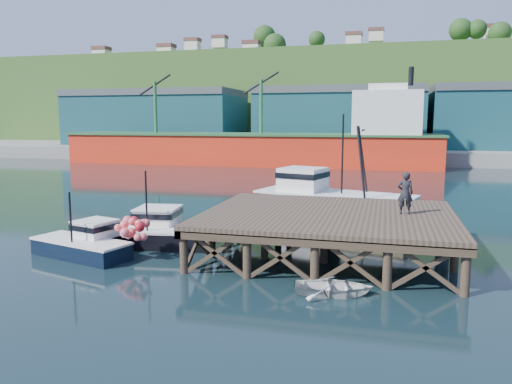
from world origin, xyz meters
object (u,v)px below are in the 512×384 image
(boat_black, at_px, (153,231))
(dinghy, at_px, (334,287))
(trawler, at_px, (331,198))
(boat_navy, at_px, (85,243))
(dockworker, at_px, (405,193))

(boat_black, distance_m, dinghy, 11.52)
(dinghy, bearing_deg, trawler, -1.25)
(boat_navy, relative_size, trawler, 0.50)
(dockworker, bearing_deg, boat_black, 1.55)
(dinghy, bearing_deg, boat_navy, 70.87)
(boat_black, bearing_deg, dinghy, -35.68)
(trawler, relative_size, dockworker, 5.45)
(boat_navy, xyz_separation_m, dockworker, (15.08, 3.79, 2.48))
(dockworker, bearing_deg, boat_navy, 11.97)
(trawler, height_order, dockworker, trawler)
(boat_black, relative_size, trawler, 0.62)
(boat_black, bearing_deg, boat_navy, -134.32)
(trawler, height_order, dinghy, trawler)
(trawler, bearing_deg, dinghy, -67.35)
(boat_navy, height_order, boat_black, boat_black)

